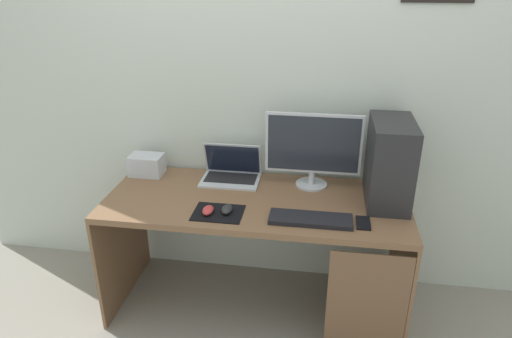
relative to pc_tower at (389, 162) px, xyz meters
The scene contains 12 objects.
ground_plane 1.19m from the pc_tower, behind, with size 8.00×8.00×0.00m, color gray.
wall_back 0.84m from the pc_tower, 156.86° to the left, with size 4.00×0.05×2.60m.
desk 0.78m from the pc_tower, behind, with size 1.67×0.70×0.73m.
pc_tower is the anchor object (origin of this frame).
monitor 0.43m from the pc_tower, 163.45° to the left, with size 0.54×0.18×0.44m.
laptop 0.92m from the pc_tower, behind, with size 0.35×0.23×0.22m.
projector 1.43m from the pc_tower, behind, with size 0.20×0.14×0.13m, color #B7BCC6.
keyboard 0.53m from the pc_tower, 143.70° to the right, with size 0.42×0.14×0.02m, color black.
mousepad 0.95m from the pc_tower, 162.26° to the right, with size 0.26×0.20×0.01m, color black.
mouse_left 0.90m from the pc_tower, 161.98° to the right, with size 0.06×0.10×0.03m, color #232326.
mouse_right 0.99m from the pc_tower, 162.31° to the right, with size 0.06×0.10×0.03m, color #B23333.
cell_phone 0.38m from the pc_tower, 115.74° to the right, with size 0.07×0.13×0.01m, color black.
Camera 1 is at (0.34, -2.22, 1.91)m, focal length 32.00 mm.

